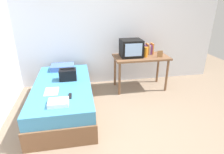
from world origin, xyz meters
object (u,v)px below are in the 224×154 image
object	(u,v)px
tv	(131,48)
folded_towel	(58,103)
book_row	(149,49)
magazine	(52,91)
bed	(64,97)
pillow	(63,67)
water_bottle	(146,52)
picture_frame	(160,54)
desk	(141,60)
remote_dark	(70,96)
handbag	(68,75)

from	to	relation	value
tv	folded_towel	distance (m)	1.99
folded_towel	book_row	bearing A→B (deg)	38.33
magazine	folded_towel	distance (m)	0.45
bed	pillow	world-z (taller)	pillow
bed	water_bottle	world-z (taller)	water_bottle
picture_frame	water_bottle	bearing A→B (deg)	167.77
book_row	tv	bearing A→B (deg)	-165.06
desk	remote_dark	distance (m)	1.86
water_bottle	magazine	xyz separation A→B (m)	(-1.85, -0.83, -0.33)
water_bottle	magazine	size ratio (longest dim) A/B	0.73
pillow	handbag	distance (m)	0.58
tv	folded_towel	world-z (taller)	tv
tv	magazine	world-z (taller)	tv
tv	book_row	xyz separation A→B (m)	(0.44, 0.12, -0.07)
magazine	remote_dark	bearing A→B (deg)	-36.63
book_row	magazine	world-z (taller)	book_row
magazine	folded_towel	xyz separation A→B (m)	(0.14, -0.43, 0.03)
desk	tv	size ratio (longest dim) A/B	2.64
tv	pillow	xyz separation A→B (m)	(-1.43, 0.08, -0.36)
remote_dark	pillow	bearing A→B (deg)	98.03
bed	water_bottle	xyz separation A→B (m)	(1.70, 0.56, 0.59)
desk	book_row	size ratio (longest dim) A/B	4.89
picture_frame	remote_dark	xyz separation A→B (m)	(-1.85, -0.98, -0.29)
tv	water_bottle	size ratio (longest dim) A/B	2.07
desk	tv	distance (m)	0.35
desk	water_bottle	distance (m)	0.23
book_row	pillow	world-z (taller)	book_row
remote_dark	tv	bearing A→B (deg)	42.18
desk	book_row	xyz separation A→B (m)	(0.22, 0.14, 0.20)
desk	book_row	distance (m)	0.32
tv	pillow	bearing A→B (deg)	176.76
water_bottle	folded_towel	xyz separation A→B (m)	(-1.71, -1.25, -0.30)
bed	folded_towel	bearing A→B (deg)	-90.61
water_bottle	bed	bearing A→B (deg)	-161.65
book_row	pillow	distance (m)	1.89
desk	handbag	xyz separation A→B (m)	(-1.53, -0.46, -0.03)
pillow	magazine	xyz separation A→B (m)	(-0.12, -1.00, -0.05)
tv	book_row	bearing A→B (deg)	14.94
picture_frame	tv	bearing A→B (deg)	165.06
remote_dark	book_row	bearing A→B (deg)	36.53
pillow	remote_dark	world-z (taller)	pillow
tv	picture_frame	world-z (taller)	tv
desk	magazine	xyz separation A→B (m)	(-1.78, -0.90, -0.13)
folded_towel	magazine	bearing A→B (deg)	108.29
water_bottle	book_row	size ratio (longest dim) A/B	0.90
bed	book_row	world-z (taller)	book_row
desk	folded_towel	xyz separation A→B (m)	(-1.64, -1.33, -0.10)
book_row	desk	bearing A→B (deg)	-147.40
handbag	remote_dark	size ratio (longest dim) A/B	1.92
water_bottle	remote_dark	distance (m)	1.90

